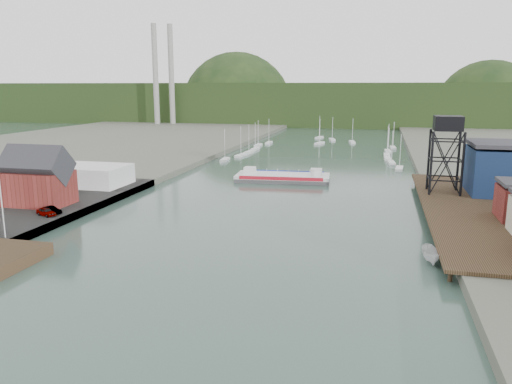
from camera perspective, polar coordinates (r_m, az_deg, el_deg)
The scene contains 15 objects.
ground at distance 60.64m, azimuth -8.22°, elevation -11.55°, with size 600.00×600.00×0.00m, color #2E483E.
west_land at distance 175.23m, azimuth -26.66°, elevation 2.83°, with size 120.00×400.00×3.20m, color #4C5142.
west_quay at distance 97.01m, azimuth -26.03°, elevation -3.14°, with size 16.00×80.00×1.60m, color slate.
east_pier at distance 100.06m, azimuth 22.48°, elevation -1.74°, with size 14.00×70.00×2.45m.
harbor_building at distance 104.73m, azimuth -23.67°, elevation 1.08°, with size 12.20×8.20×8.90m.
white_shed at distance 122.33m, azimuth -18.68°, elevation 1.84°, with size 18.00×12.00×4.50m, color silver.
flagpole at distance 83.67m, azimuth -27.10°, elevation -0.71°, with size 0.16×0.16×12.00m, color silver.
lift_tower at distance 110.48m, azimuth 21.07°, elevation 6.83°, with size 6.50×6.50×16.00m.
marina_sailboats at distance 192.46m, azimuth 7.46°, elevation 4.82°, with size 57.71×92.65×0.90m.
smokestacks at distance 311.19m, azimuth -10.53°, elevation 12.91°, with size 11.20×8.20×60.00m.
distant_hills at distance 353.86m, azimuth 9.93°, elevation 9.62°, with size 500.00×120.00×80.00m.
chain_ferry at distance 129.28m, azimuth 3.07°, elevation 1.70°, with size 24.67×11.56×3.45m.
motorboat at distance 73.86m, azimuth 19.39°, elevation -6.86°, with size 2.13×5.66×2.19m, color silver.
car_west_a at distance 95.88m, azimuth -22.86°, elevation -2.09°, with size 1.69×4.21×1.43m, color #999999.
car_west_b at distance 96.71m, azimuth -22.38°, elevation -1.95°, with size 1.47×4.22×1.39m, color #999999.
Camera 1 is at (21.48, -51.32, 24.12)m, focal length 35.00 mm.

